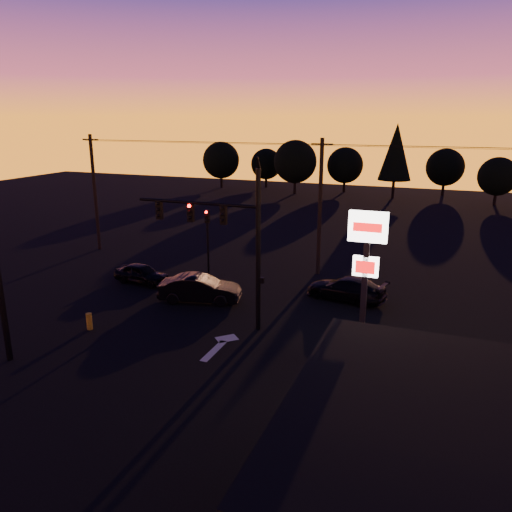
% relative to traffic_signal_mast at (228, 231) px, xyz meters
% --- Properties ---
extents(ground, '(120.00, 120.00, 0.00)m').
position_rel_traffic_signal_mast_xyz_m(ground, '(0.10, -3.99, -4.94)').
color(ground, black).
rests_on(ground, ground).
extents(lane_arrow, '(1.20, 3.10, 0.01)m').
position_rel_traffic_signal_mast_xyz_m(lane_arrow, '(0.60, -2.33, -4.93)').
color(lane_arrow, beige).
rests_on(lane_arrow, ground).
extents(traffic_signal_mast, '(6.79, 0.52, 8.58)m').
position_rel_traffic_signal_mast_xyz_m(traffic_signal_mast, '(0.00, 0.00, 0.00)').
color(traffic_signal_mast, black).
rests_on(traffic_signal_mast, ground).
extents(secondary_signal, '(0.30, 0.31, 4.35)m').
position_rel_traffic_signal_mast_xyz_m(secondary_signal, '(-4.90, 7.49, -2.07)').
color(secondary_signal, black).
rests_on(secondary_signal, ground).
extents(pylon_sign, '(1.50, 0.28, 6.80)m').
position_rel_traffic_signal_mast_xyz_m(pylon_sign, '(7.10, -2.49, -0.02)').
color(pylon_sign, black).
rests_on(pylon_sign, ground).
extents(utility_pole_0, '(1.40, 0.26, 9.00)m').
position_rel_traffic_signal_mast_xyz_m(utility_pole_0, '(-15.90, 10.01, -0.34)').
color(utility_pole_0, black).
rests_on(utility_pole_0, ground).
extents(utility_pole_1, '(1.40, 0.26, 9.00)m').
position_rel_traffic_signal_mast_xyz_m(utility_pole_1, '(2.10, 10.01, -0.34)').
color(utility_pole_1, black).
rests_on(utility_pole_1, ground).
extents(power_wires, '(36.00, 1.22, 0.07)m').
position_rel_traffic_signal_mast_xyz_m(power_wires, '(2.10, 10.01, 3.63)').
color(power_wires, black).
rests_on(power_wires, ground).
extents(bollard, '(0.28, 0.28, 0.85)m').
position_rel_traffic_signal_mast_xyz_m(bollard, '(-6.26, -3.09, -4.51)').
color(bollard, '#BB9619').
rests_on(bollard, ground).
extents(tree_0, '(5.36, 5.36, 6.74)m').
position_rel_traffic_signal_mast_xyz_m(tree_0, '(-21.90, 46.01, -0.88)').
color(tree_0, black).
rests_on(tree_0, ground).
extents(tree_1, '(4.54, 4.54, 5.71)m').
position_rel_traffic_signal_mast_xyz_m(tree_1, '(-15.90, 49.01, -1.50)').
color(tree_1, black).
rests_on(tree_1, ground).
extents(tree_2, '(5.77, 5.78, 7.26)m').
position_rel_traffic_signal_mast_xyz_m(tree_2, '(-9.90, 44.01, -0.57)').
color(tree_2, black).
rests_on(tree_2, ground).
extents(tree_3, '(4.95, 4.95, 6.22)m').
position_rel_traffic_signal_mast_xyz_m(tree_3, '(-3.90, 48.01, -1.19)').
color(tree_3, black).
rests_on(tree_3, ground).
extents(tree_4, '(4.18, 4.18, 9.50)m').
position_rel_traffic_signal_mast_xyz_m(tree_4, '(3.10, 45.01, 0.99)').
color(tree_4, black).
rests_on(tree_4, ground).
extents(tree_5, '(4.95, 4.95, 6.22)m').
position_rel_traffic_signal_mast_xyz_m(tree_5, '(9.10, 50.01, -1.19)').
color(tree_5, black).
rests_on(tree_5, ground).
extents(tree_6, '(4.54, 4.54, 5.71)m').
position_rel_traffic_signal_mast_xyz_m(tree_6, '(15.10, 44.01, -1.50)').
color(tree_6, black).
rests_on(tree_6, ground).
extents(car_left, '(3.79, 1.81, 1.25)m').
position_rel_traffic_signal_mast_xyz_m(car_left, '(-7.91, 4.02, -4.31)').
color(car_left, black).
rests_on(car_left, ground).
extents(car_mid, '(4.92, 2.70, 1.54)m').
position_rel_traffic_signal_mast_xyz_m(car_mid, '(-2.91, 2.44, -4.17)').
color(car_mid, black).
rests_on(car_mid, ground).
extents(car_right, '(4.94, 2.82, 1.35)m').
position_rel_traffic_signal_mast_xyz_m(car_right, '(4.86, 5.75, -4.26)').
color(car_right, black).
rests_on(car_right, ground).
extents(suv_parked, '(3.26, 5.81, 1.53)m').
position_rel_traffic_signal_mast_xyz_m(suv_parked, '(9.06, -6.15, -4.17)').
color(suv_parked, black).
rests_on(suv_parked, ground).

